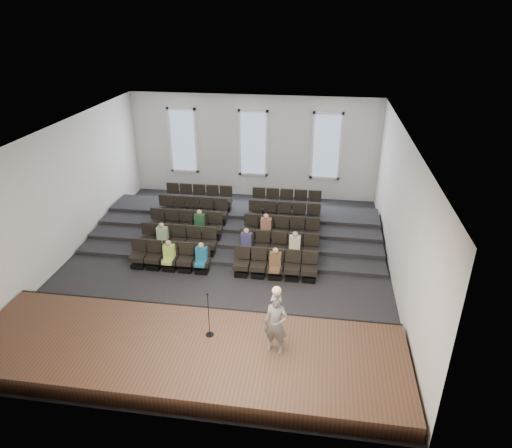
{
  "coord_description": "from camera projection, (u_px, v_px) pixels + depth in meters",
  "views": [
    {
      "loc": [
        3.27,
        -14.29,
        8.76
      ],
      "look_at": [
        1.08,
        0.5,
        1.54
      ],
      "focal_mm": 32.0,
      "sensor_mm": 36.0,
      "label": 1
    }
  ],
  "objects": [
    {
      "name": "stage",
      "position": [
        186.0,
        353.0,
        12.31
      ],
      "size": [
        11.8,
        3.6,
        0.5
      ],
      "primitive_type": "cube",
      "color": "#4F2F21",
      "rests_on": "ground"
    },
    {
      "name": "wall_front",
      "position": [
        153.0,
        333.0,
        9.62
      ],
      "size": [
        12.0,
        0.04,
        5.0
      ],
      "primitive_type": "cube",
      "color": "silver",
      "rests_on": "ground"
    },
    {
      "name": "stage_lip",
      "position": [
        203.0,
        314.0,
        13.89
      ],
      "size": [
        11.8,
        0.06,
        0.52
      ],
      "primitive_type": "cube",
      "color": "black",
      "rests_on": "ground"
    },
    {
      "name": "windows",
      "position": [
        253.0,
        143.0,
        21.98
      ],
      "size": [
        8.44,
        0.1,
        3.24
      ],
      "color": "white",
      "rests_on": "wall_back"
    },
    {
      "name": "wall_back",
      "position": [
        253.0,
        147.0,
        22.13
      ],
      "size": [
        12.0,
        0.04,
        5.0
      ],
      "primitive_type": "cube",
      "color": "silver",
      "rests_on": "ground"
    },
    {
      "name": "seating_rows",
      "position": [
        233.0,
        230.0,
        18.04
      ],
      "size": [
        6.8,
        4.7,
        1.67
      ],
      "color": "black",
      "rests_on": "ground"
    },
    {
      "name": "risers",
      "position": [
        240.0,
        224.0,
        19.71
      ],
      "size": [
        11.8,
        4.8,
        0.6
      ],
      "color": "black",
      "rests_on": "ground"
    },
    {
      "name": "audience",
      "position": [
        226.0,
        242.0,
        16.9
      ],
      "size": [
        5.45,
        2.64,
        1.1
      ],
      "color": "#A8CD52",
      "rests_on": "seating_rows"
    },
    {
      "name": "wall_left",
      "position": [
        62.0,
        194.0,
        16.67
      ],
      "size": [
        0.04,
        14.0,
        5.0
      ],
      "primitive_type": "cube",
      "color": "silver",
      "rests_on": "ground"
    },
    {
      "name": "ceiling",
      "position": [
        221.0,
        132.0,
        14.79
      ],
      "size": [
        12.0,
        14.0,
        0.02
      ],
      "primitive_type": "cube",
      "color": "white",
      "rests_on": "ground"
    },
    {
      "name": "mic_stand",
      "position": [
        209.0,
        323.0,
        12.45
      ],
      "size": [
        0.23,
        0.23,
        1.37
      ],
      "color": "black",
      "rests_on": "stage"
    },
    {
      "name": "wall_right",
      "position": [
        401.0,
        214.0,
        15.09
      ],
      "size": [
        0.04,
        14.0,
        5.0
      ],
      "primitive_type": "cube",
      "color": "silver",
      "rests_on": "ground"
    },
    {
      "name": "ground",
      "position": [
        225.0,
        265.0,
        16.97
      ],
      "size": [
        14.0,
        14.0,
        0.0
      ],
      "primitive_type": "plane",
      "color": "black",
      "rests_on": "ground"
    },
    {
      "name": "speaker",
      "position": [
        276.0,
        324.0,
        11.7
      ],
      "size": [
        0.7,
        0.54,
        1.72
      ],
      "primitive_type": "imported",
      "rotation": [
        0.0,
        0.0,
        -0.22
      ],
      "color": "slate",
      "rests_on": "stage"
    }
  ]
}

